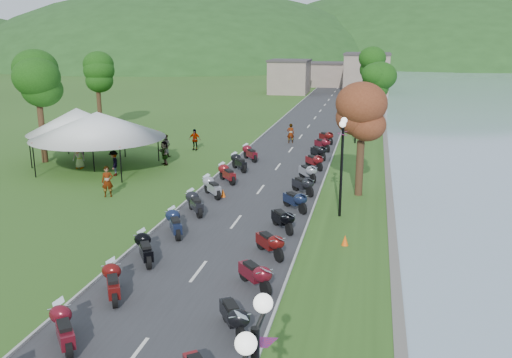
# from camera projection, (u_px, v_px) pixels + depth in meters

# --- Properties ---
(road) EXTENTS (7.00, 120.00, 0.02)m
(road) POSITION_uv_depth(u_px,v_px,m) (301.00, 137.00, 49.72)
(road) COLOR #323235
(road) RESTS_ON ground
(hills_backdrop) EXTENTS (360.00, 120.00, 76.00)m
(hills_backdrop) POSITION_uv_depth(u_px,v_px,m) (359.00, 60.00, 200.79)
(hills_backdrop) COLOR #285621
(hills_backdrop) RESTS_ON ground
(far_building) EXTENTS (18.00, 16.00, 5.00)m
(far_building) POSITION_uv_depth(u_px,v_px,m) (325.00, 75.00, 91.98)
(far_building) COLOR gray
(far_building) RESTS_ON ground
(moto_row_left) EXTENTS (2.60, 37.38, 1.10)m
(moto_row_left) POSITION_uv_depth(u_px,v_px,m) (162.00, 236.00, 23.67)
(moto_row_left) COLOR #331411
(moto_row_left) RESTS_ON ground
(moto_row_right) EXTENTS (2.60, 40.23, 1.10)m
(moto_row_right) POSITION_uv_depth(u_px,v_px,m) (293.00, 200.00, 28.78)
(moto_row_right) COLOR #331411
(moto_row_right) RESTS_ON ground
(vendor_tent_main) EXTENTS (6.13, 6.13, 4.00)m
(vendor_tent_main) POSITION_uv_depth(u_px,v_px,m) (99.00, 141.00, 37.36)
(vendor_tent_main) COLOR silver
(vendor_tent_main) RESTS_ON ground
(vendor_tent_side) EXTENTS (4.79, 4.79, 4.00)m
(vendor_tent_side) POSITION_uv_depth(u_px,v_px,m) (79.00, 135.00, 39.29)
(vendor_tent_side) COLOR silver
(vendor_tent_side) RESTS_ON ground
(tree_park_left) EXTENTS (3.50, 3.50, 9.73)m
(tree_park_left) POSITION_uv_depth(u_px,v_px,m) (39.00, 96.00, 38.64)
(tree_park_left) COLOR #1D5412
(tree_park_left) RESTS_ON ground
(tree_lakeside) EXTENTS (2.64, 2.64, 7.32)m
(tree_lakeside) POSITION_uv_depth(u_px,v_px,m) (361.00, 133.00, 30.68)
(tree_lakeside) COLOR #1D5412
(tree_lakeside) RESTS_ON ground
(pedestrian_a) EXTENTS (0.79, 0.70, 1.80)m
(pedestrian_a) POSITION_uv_depth(u_px,v_px,m) (109.00, 197.00, 31.35)
(pedestrian_a) COLOR slate
(pedestrian_a) RESTS_ON ground
(pedestrian_b) EXTENTS (0.88, 0.53, 1.74)m
(pedestrian_b) POSITION_uv_depth(u_px,v_px,m) (166.00, 157.00, 41.68)
(pedestrian_b) COLOR slate
(pedestrian_b) RESTS_ON ground
(pedestrian_c) EXTENTS (0.85, 1.19, 1.70)m
(pedestrian_c) POSITION_uv_depth(u_px,v_px,m) (115.00, 176.00, 36.04)
(pedestrian_c) COLOR slate
(pedestrian_c) RESTS_ON ground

